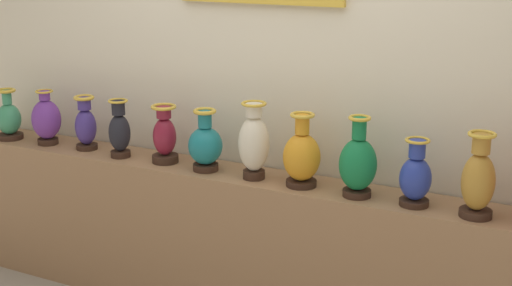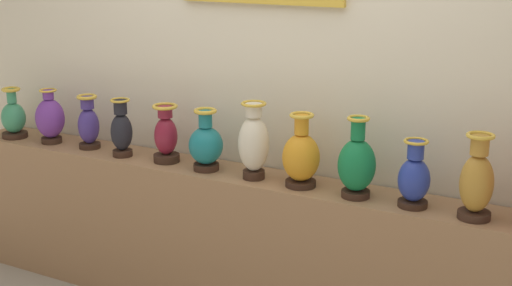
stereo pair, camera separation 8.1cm
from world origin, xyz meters
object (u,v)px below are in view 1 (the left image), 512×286
at_px(vase_jade, 9,119).
at_px(vase_teal, 205,145).
at_px(vase_violet, 46,120).
at_px(vase_cobalt, 415,177).
at_px(vase_indigo, 86,125).
at_px(vase_emerald, 358,164).
at_px(vase_onyx, 119,131).
at_px(vase_ivory, 254,143).
at_px(vase_amber, 302,156).
at_px(vase_ochre, 478,180).
at_px(vase_burgundy, 165,136).

bearing_deg(vase_jade, vase_teal, 0.62).
distance_m(vase_violet, vase_teal, 1.09).
bearing_deg(vase_cobalt, vase_indigo, 179.04).
bearing_deg(vase_emerald, vase_onyx, 179.94).
bearing_deg(vase_emerald, vase_violet, 179.58).
distance_m(vase_ivory, vase_amber, 0.26).
bearing_deg(vase_teal, vase_emerald, -0.81).
bearing_deg(vase_violet, vase_jade, -176.57).
height_order(vase_cobalt, vase_ochre, vase_ochre).
xyz_separation_m(vase_onyx, vase_cobalt, (1.66, 0.00, -0.01)).
distance_m(vase_indigo, vase_ivory, 1.11).
height_order(vase_teal, vase_emerald, vase_emerald).
relative_size(vase_teal, vase_emerald, 0.85).
bearing_deg(vase_teal, vase_ivory, -0.40).
height_order(vase_burgundy, vase_cobalt, vase_burgundy).
bearing_deg(vase_teal, vase_violet, 179.89).
height_order(vase_violet, vase_ochre, vase_ochre).
bearing_deg(vase_ochre, vase_jade, 179.85).
bearing_deg(vase_amber, vase_ivory, -178.87).
relative_size(vase_teal, vase_ivory, 0.83).
xyz_separation_m(vase_emerald, vase_cobalt, (0.27, 0.00, -0.03)).
distance_m(vase_indigo, vase_onyx, 0.27).
relative_size(vase_violet, vase_ivory, 0.82).
bearing_deg(vase_burgundy, vase_indigo, 179.49).
relative_size(vase_burgundy, vase_cobalt, 1.01).
height_order(vase_onyx, vase_ochre, vase_ochre).
distance_m(vase_indigo, vase_amber, 1.37).
distance_m(vase_jade, vase_amber, 1.93).
relative_size(vase_emerald, vase_cobalt, 1.24).
height_order(vase_violet, vase_emerald, vase_emerald).
relative_size(vase_jade, vase_ivory, 0.78).
distance_m(vase_jade, vase_violet, 0.29).
distance_m(vase_emerald, vase_cobalt, 0.27).
height_order(vase_ivory, vase_emerald, vase_ivory).
bearing_deg(vase_cobalt, vase_jade, -179.82).
distance_m(vase_indigo, vase_emerald, 1.66).
relative_size(vase_onyx, vase_cobalt, 1.04).
relative_size(vase_ivory, vase_ochre, 1.04).
xyz_separation_m(vase_teal, vase_amber, (0.55, 0.00, 0.01)).
xyz_separation_m(vase_ivory, vase_amber, (0.26, 0.01, -0.04)).
xyz_separation_m(vase_onyx, vase_ochre, (1.94, -0.01, 0.02)).
bearing_deg(vase_ivory, vase_cobalt, -0.35).
height_order(vase_onyx, vase_emerald, vase_emerald).
height_order(vase_ivory, vase_amber, vase_ivory).
distance_m(vase_violet, vase_burgundy, 0.82).
bearing_deg(vase_indigo, vase_ochre, -1.23).
bearing_deg(vase_emerald, vase_amber, 177.06).
height_order(vase_jade, vase_cobalt, vase_cobalt).
bearing_deg(vase_onyx, vase_teal, 1.09).
height_order(vase_onyx, vase_teal, vase_teal).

